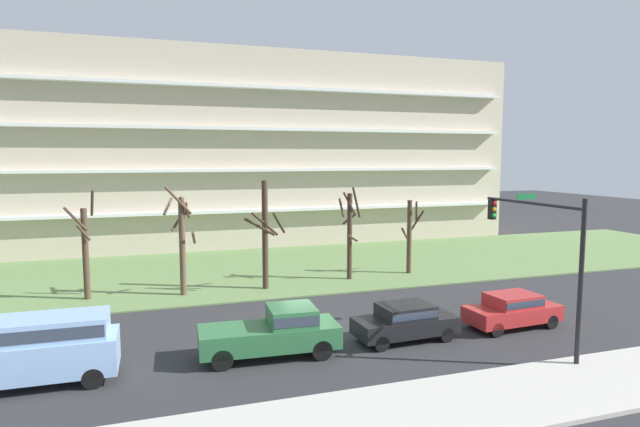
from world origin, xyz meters
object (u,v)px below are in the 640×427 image
at_px(tree_center, 266,234).
at_px(van_blue_center_left, 37,345).
at_px(tree_far_right, 410,235).
at_px(tree_right, 350,232).
at_px(pickup_green_near_right, 275,331).
at_px(tree_far_left, 85,249).
at_px(sedan_red_center_right, 512,309).
at_px(traffic_signal_mast, 544,244).
at_px(sedan_black_near_left, 405,320).
at_px(tree_left, 182,239).

bearing_deg(tree_center, van_blue_center_left, -134.93).
relative_size(tree_center, tree_far_right, 1.30).
bearing_deg(tree_right, pickup_green_near_right, -124.03).
height_order(tree_right, tree_far_right, tree_right).
distance_m(tree_far_left, pickup_green_near_right, 13.72).
bearing_deg(tree_far_left, tree_center, -4.87).
height_order(tree_far_left, pickup_green_near_right, tree_far_left).
xyz_separation_m(tree_center, sedan_red_center_right, (9.20, -10.27, -2.46)).
bearing_deg(tree_far_left, tree_right, -0.12).
distance_m(pickup_green_near_right, traffic_signal_mast, 11.20).
relative_size(van_blue_center_left, sedan_red_center_right, 1.16).
relative_size(tree_far_right, sedan_black_near_left, 1.11).
relative_size(sedan_black_near_left, sedan_red_center_right, 0.99).
xyz_separation_m(tree_left, tree_right, (10.28, 0.68, -0.12)).
xyz_separation_m(tree_center, van_blue_center_left, (-10.25, -10.27, -1.94)).
relative_size(tree_right, sedan_black_near_left, 1.33).
height_order(tree_far_left, van_blue_center_left, tree_far_left).
bearing_deg(pickup_green_near_right, tree_left, 108.28).
xyz_separation_m(tree_far_left, traffic_signal_mast, (18.19, -13.76, 1.49)).
height_order(van_blue_center_left, sedan_red_center_right, van_blue_center_left).
xyz_separation_m(tree_left, pickup_green_near_right, (2.80, -10.41, -2.21)).
bearing_deg(tree_center, sedan_black_near_left, -69.95).
bearing_deg(tree_far_right, tree_center, -173.24).
xyz_separation_m(tree_far_left, tree_far_right, (19.76, 0.36, -0.20)).
relative_size(tree_left, tree_right, 1.05).
bearing_deg(tree_far_right, tree_right, -174.99).
distance_m(tree_center, tree_far_right, 10.11).
relative_size(tree_far_left, tree_right, 1.02).
xyz_separation_m(tree_far_right, traffic_signal_mast, (-1.57, -14.12, 1.69)).
height_order(tree_center, van_blue_center_left, tree_center).
relative_size(tree_right, tree_far_right, 1.20).
xyz_separation_m(van_blue_center_left, pickup_green_near_right, (8.33, -0.01, -0.38)).
relative_size(tree_far_left, tree_center, 0.94).
xyz_separation_m(sedan_black_near_left, sedan_red_center_right, (5.46, -0.00, 0.00)).
height_order(sedan_red_center_right, traffic_signal_mast, traffic_signal_mast).
bearing_deg(van_blue_center_left, tree_far_left, 88.32).
bearing_deg(van_blue_center_left, tree_far_right, 30.45).
bearing_deg(tree_far_right, sedan_red_center_right, -94.07).
height_order(tree_far_left, tree_far_right, tree_far_left).
bearing_deg(sedan_red_center_right, tree_center, 128.57).
bearing_deg(traffic_signal_mast, tree_far_left, 142.89).
height_order(tree_left, van_blue_center_left, tree_left).
height_order(tree_far_right, pickup_green_near_right, tree_far_right).
bearing_deg(traffic_signal_mast, van_blue_center_left, 171.91).
xyz_separation_m(tree_far_right, sedan_black_near_left, (-6.27, -11.46, -1.78)).
bearing_deg(tree_center, tree_far_right, 6.76).
bearing_deg(van_blue_center_left, tree_right, 35.95).
distance_m(tree_left, pickup_green_near_right, 11.00).
distance_m(sedan_black_near_left, van_blue_center_left, 14.01).
xyz_separation_m(tree_left, van_blue_center_left, (-5.54, -10.39, -1.83)).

